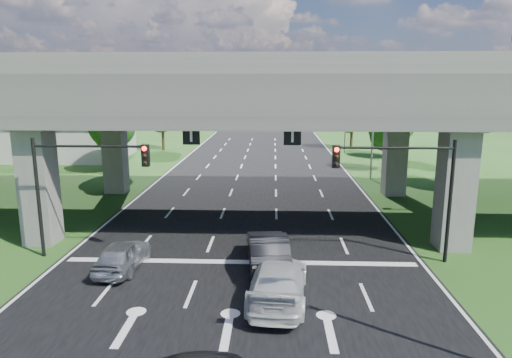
# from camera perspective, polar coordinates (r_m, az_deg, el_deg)

# --- Properties ---
(ground) EXTENTS (160.00, 160.00, 0.00)m
(ground) POSITION_cam_1_polar(r_m,az_deg,el_deg) (19.40, -2.75, -14.28)
(ground) COLOR #244315
(ground) RESTS_ON ground
(road) EXTENTS (18.00, 120.00, 0.03)m
(road) POSITION_cam_1_polar(r_m,az_deg,el_deg) (28.70, -1.03, -5.47)
(road) COLOR black
(road) RESTS_ON ground
(overpass) EXTENTS (80.00, 15.00, 10.00)m
(overpass) POSITION_cam_1_polar(r_m,az_deg,el_deg) (29.41, -0.87, 10.60)
(overpass) COLOR #3E3B39
(overpass) RESTS_ON ground
(warehouse) EXTENTS (20.00, 10.00, 4.00)m
(warehouse) POSITION_cam_1_polar(r_m,az_deg,el_deg) (59.54, -25.46, 4.34)
(warehouse) COLOR #9E9E99
(warehouse) RESTS_ON ground
(signal_right) EXTENTS (5.76, 0.54, 6.00)m
(signal_right) POSITION_cam_1_polar(r_m,az_deg,el_deg) (22.62, 18.21, 0.13)
(signal_right) COLOR black
(signal_right) RESTS_ON ground
(signal_left) EXTENTS (5.76, 0.54, 6.00)m
(signal_left) POSITION_cam_1_polar(r_m,az_deg,el_deg) (23.69, -21.21, 0.43)
(signal_left) COLOR black
(signal_left) RESTS_ON ground
(streetlight_far) EXTENTS (3.38, 0.25, 10.00)m
(streetlight_far) POSITION_cam_1_polar(r_m,az_deg,el_deg) (42.31, 13.97, 7.80)
(streetlight_far) COLOR gray
(streetlight_far) RESTS_ON ground
(streetlight_beyond) EXTENTS (3.38, 0.25, 10.00)m
(streetlight_beyond) POSITION_cam_1_polar(r_m,az_deg,el_deg) (58.05, 10.79, 8.92)
(streetlight_beyond) COLOR gray
(streetlight_beyond) RESTS_ON ground
(tree_left_near) EXTENTS (4.50, 4.50, 7.80)m
(tree_left_near) POSITION_cam_1_polar(r_m,az_deg,el_deg) (46.21, -17.54, 6.63)
(tree_left_near) COLOR black
(tree_left_near) RESTS_ON ground
(tree_left_mid) EXTENTS (3.91, 3.90, 6.76)m
(tree_left_mid) POSITION_cam_1_polar(r_m,az_deg,el_deg) (54.78, -17.68, 6.66)
(tree_left_mid) COLOR black
(tree_left_mid) RESTS_ON ground
(tree_left_far) EXTENTS (4.80, 4.80, 8.32)m
(tree_left_far) POSITION_cam_1_polar(r_m,az_deg,el_deg) (61.21, -11.64, 8.36)
(tree_left_far) COLOR black
(tree_left_far) RESTS_ON ground
(tree_right_near) EXTENTS (4.20, 4.20, 7.28)m
(tree_right_near) POSITION_cam_1_polar(r_m,az_deg,el_deg) (46.96, 16.45, 6.37)
(tree_right_near) COLOR black
(tree_right_near) RESTS_ON ground
(tree_right_mid) EXTENTS (3.91, 3.90, 6.76)m
(tree_right_mid) POSITION_cam_1_polar(r_m,az_deg,el_deg) (55.46, 17.46, 6.73)
(tree_right_mid) COLOR black
(tree_right_mid) RESTS_ON ground
(tree_right_far) EXTENTS (4.50, 4.50, 7.80)m
(tree_right_far) POSITION_cam_1_polar(r_m,az_deg,el_deg) (62.36, 12.01, 8.11)
(tree_right_far) COLOR black
(tree_right_far) RESTS_ON ground
(car_silver) EXTENTS (1.87, 4.18, 1.39)m
(car_silver) POSITION_cam_1_polar(r_m,az_deg,el_deg) (22.36, -16.32, -9.11)
(car_silver) COLOR #B2B4BA
(car_silver) RESTS_ON road
(car_dark) EXTENTS (2.24, 5.22, 1.67)m
(car_dark) POSITION_cam_1_polar(r_m,az_deg,el_deg) (21.75, 1.46, -8.83)
(car_dark) COLOR black
(car_dark) RESTS_ON road
(car_white) EXTENTS (2.64, 5.65, 1.59)m
(car_white) POSITION_cam_1_polar(r_m,az_deg,el_deg) (18.60, 2.78, -12.67)
(car_white) COLOR #B6B6B6
(car_white) RESTS_ON road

